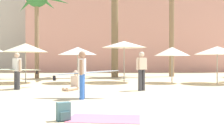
{
  "coord_description": "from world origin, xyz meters",
  "views": [
    {
      "loc": [
        0.47,
        -5.33,
        1.38
      ],
      "look_at": [
        0.4,
        4.74,
        1.26
      ],
      "focal_mm": 45.39,
      "sensor_mm": 36.0,
      "label": 1
    }
  ],
  "objects_px": {
    "beach_towel": "(104,119)",
    "person_near_right": "(82,73)",
    "person_mid_left": "(74,83)",
    "palm_tree_left": "(37,0)",
    "cafe_umbrella_1": "(78,51)",
    "cafe_umbrella_6": "(124,44)",
    "backpack": "(64,112)",
    "cafe_umbrella_5": "(26,48)",
    "cafe_umbrella_4": "(217,50)",
    "cafe_umbrella_2": "(172,51)",
    "person_near_left": "(142,69)",
    "person_mid_right": "(18,69)"
  },
  "relations": [
    {
      "from": "cafe_umbrella_2",
      "to": "cafe_umbrella_4",
      "type": "distance_m",
      "value": 2.53
    },
    {
      "from": "cafe_umbrella_1",
      "to": "cafe_umbrella_4",
      "type": "bearing_deg",
      "value": -3.07
    },
    {
      "from": "cafe_umbrella_2",
      "to": "person_mid_right",
      "type": "bearing_deg",
      "value": -155.17
    },
    {
      "from": "cafe_umbrella_6",
      "to": "person_mid_left",
      "type": "relative_size",
      "value": 2.79
    },
    {
      "from": "cafe_umbrella_4",
      "to": "person_near_right",
      "type": "height_order",
      "value": "cafe_umbrella_4"
    },
    {
      "from": "palm_tree_left",
      "to": "beach_towel",
      "type": "distance_m",
      "value": 15.96
    },
    {
      "from": "backpack",
      "to": "person_mid_right",
      "type": "relative_size",
      "value": 0.17
    },
    {
      "from": "person_mid_left",
      "to": "cafe_umbrella_4",
      "type": "bearing_deg",
      "value": 141.55
    },
    {
      "from": "cafe_umbrella_5",
      "to": "person_mid_right",
      "type": "relative_size",
      "value": 1.06
    },
    {
      "from": "backpack",
      "to": "person_mid_right",
      "type": "xyz_separation_m",
      "value": [
        -3.31,
        6.72,
        0.72
      ]
    },
    {
      "from": "cafe_umbrella_6",
      "to": "backpack",
      "type": "xyz_separation_m",
      "value": [
        -1.75,
        -10.77,
        -2.09
      ]
    },
    {
      "from": "cafe_umbrella_2",
      "to": "cafe_umbrella_6",
      "type": "height_order",
      "value": "cafe_umbrella_6"
    },
    {
      "from": "person_mid_left",
      "to": "person_near_left",
      "type": "bearing_deg",
      "value": 111.95
    },
    {
      "from": "cafe_umbrella_5",
      "to": "cafe_umbrella_6",
      "type": "distance_m",
      "value": 5.86
    },
    {
      "from": "cafe_umbrella_1",
      "to": "backpack",
      "type": "relative_size",
      "value": 5.47
    },
    {
      "from": "person_near_left",
      "to": "person_mid_left",
      "type": "bearing_deg",
      "value": -132.05
    },
    {
      "from": "cafe_umbrella_2",
      "to": "backpack",
      "type": "xyz_separation_m",
      "value": [
        -4.56,
        -10.36,
        -1.66
      ]
    },
    {
      "from": "person_near_right",
      "to": "person_mid_left",
      "type": "bearing_deg",
      "value": 106.6
    },
    {
      "from": "cafe_umbrella_4",
      "to": "cafe_umbrella_5",
      "type": "relative_size",
      "value": 0.97
    },
    {
      "from": "person_near_right",
      "to": "cafe_umbrella_1",
      "type": "bearing_deg",
      "value": 101.08
    },
    {
      "from": "beach_towel",
      "to": "person_mid_left",
      "type": "relative_size",
      "value": 1.7
    },
    {
      "from": "palm_tree_left",
      "to": "cafe_umbrella_2",
      "type": "relative_size",
      "value": 3.22
    },
    {
      "from": "person_mid_left",
      "to": "beach_towel",
      "type": "bearing_deg",
      "value": 42.12
    },
    {
      "from": "cafe_umbrella_2",
      "to": "person_near_left",
      "type": "xyz_separation_m",
      "value": [
        -2.2,
        -4.2,
        -0.91
      ]
    },
    {
      "from": "backpack",
      "to": "person_mid_right",
      "type": "height_order",
      "value": "person_mid_right"
    },
    {
      "from": "beach_towel",
      "to": "cafe_umbrella_4",
      "type": "bearing_deg",
      "value": 57.61
    },
    {
      "from": "cafe_umbrella_2",
      "to": "cafe_umbrella_5",
      "type": "bearing_deg",
      "value": -179.84
    },
    {
      "from": "beach_towel",
      "to": "person_mid_left",
      "type": "height_order",
      "value": "person_mid_left"
    },
    {
      "from": "beach_towel",
      "to": "palm_tree_left",
      "type": "bearing_deg",
      "value": 111.04
    },
    {
      "from": "person_near_right",
      "to": "person_near_left",
      "type": "distance_m",
      "value": 3.45
    },
    {
      "from": "palm_tree_left",
      "to": "cafe_umbrella_1",
      "type": "relative_size",
      "value": 2.98
    },
    {
      "from": "person_near_left",
      "to": "backpack",
      "type": "bearing_deg",
      "value": -57.24
    },
    {
      "from": "cafe_umbrella_4",
      "to": "palm_tree_left",
      "type": "bearing_deg",
      "value": 159.74
    },
    {
      "from": "cafe_umbrella_1",
      "to": "person_near_right",
      "type": "xyz_separation_m",
      "value": [
        1.03,
        -6.71,
        -0.97
      ]
    },
    {
      "from": "cafe_umbrella_2",
      "to": "person_near_right",
      "type": "distance_m",
      "value": 8.18
    },
    {
      "from": "backpack",
      "to": "person_mid_right",
      "type": "bearing_deg",
      "value": -179.76
    },
    {
      "from": "cafe_umbrella_1",
      "to": "cafe_umbrella_4",
      "type": "height_order",
      "value": "cafe_umbrella_4"
    },
    {
      "from": "cafe_umbrella_6",
      "to": "cafe_umbrella_2",
      "type": "bearing_deg",
      "value": -8.34
    },
    {
      "from": "backpack",
      "to": "person_near_right",
      "type": "xyz_separation_m",
      "value": [
        0.02,
        3.62,
        0.71
      ]
    },
    {
      "from": "beach_towel",
      "to": "person_near_left",
      "type": "xyz_separation_m",
      "value": [
        1.45,
        5.95,
        0.94
      ]
    },
    {
      "from": "palm_tree_left",
      "to": "beach_towel",
      "type": "xyz_separation_m",
      "value": [
        5.36,
        -13.93,
        -5.67
      ]
    },
    {
      "from": "cafe_umbrella_6",
      "to": "person_near_right",
      "type": "relative_size",
      "value": 1.03
    },
    {
      "from": "cafe_umbrella_2",
      "to": "person_mid_left",
      "type": "xyz_separation_m",
      "value": [
        -5.26,
        -3.89,
        -1.55
      ]
    },
    {
      "from": "palm_tree_left",
      "to": "cafe_umbrella_6",
      "type": "bearing_deg",
      "value": -28.53
    },
    {
      "from": "cafe_umbrella_6",
      "to": "person_near_left",
      "type": "distance_m",
      "value": 4.84
    },
    {
      "from": "beach_towel",
      "to": "person_near_right",
      "type": "relative_size",
      "value": 0.63
    },
    {
      "from": "person_mid_left",
      "to": "cafe_umbrella_1",
      "type": "bearing_deg",
      "value": -147.74
    },
    {
      "from": "cafe_umbrella_6",
      "to": "person_near_right",
      "type": "xyz_separation_m",
      "value": [
        -1.73,
        -7.15,
        -1.39
      ]
    },
    {
      "from": "cafe_umbrella_5",
      "to": "person_mid_left",
      "type": "height_order",
      "value": "cafe_umbrella_5"
    },
    {
      "from": "person_mid_right",
      "to": "beach_towel",
      "type": "bearing_deg",
      "value": 72.1
    }
  ]
}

